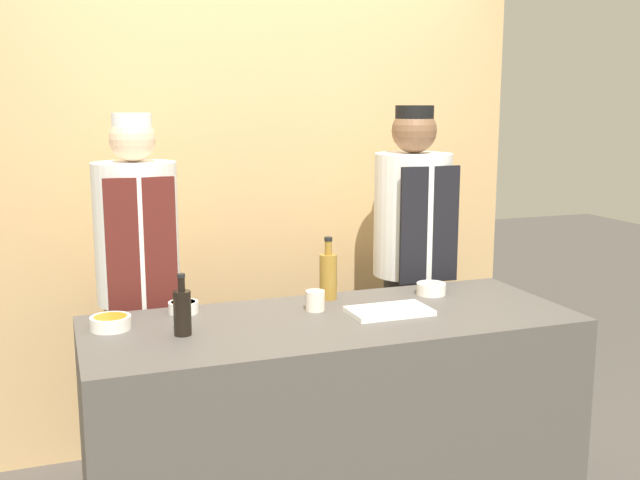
% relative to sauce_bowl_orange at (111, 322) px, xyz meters
% --- Properties ---
extents(cabinet_wall, '(2.78, 0.18, 2.40)m').
position_rel_sauce_bowl_orange_xyz_m(cabinet_wall, '(0.82, 0.99, 0.25)').
color(cabinet_wall, tan).
rests_on(cabinet_wall, ground_plane).
extents(counter, '(1.88, 0.74, 0.92)m').
position_rel_sauce_bowl_orange_xyz_m(counter, '(0.82, -0.14, -0.49)').
color(counter, '#514C47').
rests_on(counter, ground_plane).
extents(sauce_bowl_orange, '(0.15, 0.15, 0.05)m').
position_rel_sauce_bowl_orange_xyz_m(sauce_bowl_orange, '(0.00, 0.00, 0.00)').
color(sauce_bowl_orange, white).
rests_on(sauce_bowl_orange, counter).
extents(sauce_bowl_purple, '(0.12, 0.12, 0.05)m').
position_rel_sauce_bowl_orange_xyz_m(sauce_bowl_purple, '(1.34, 0.05, 0.00)').
color(sauce_bowl_purple, white).
rests_on(sauce_bowl_purple, counter).
extents(sauce_bowl_white, '(0.12, 0.12, 0.05)m').
position_rel_sauce_bowl_orange_xyz_m(sauce_bowl_white, '(0.29, 0.13, -0.00)').
color(sauce_bowl_white, white).
rests_on(sauce_bowl_white, counter).
extents(cutting_board, '(0.32, 0.19, 0.02)m').
position_rel_sauce_bowl_orange_xyz_m(cutting_board, '(1.05, -0.16, -0.02)').
color(cutting_board, white).
rests_on(cutting_board, counter).
extents(bottle_soy, '(0.06, 0.06, 0.22)m').
position_rel_sauce_bowl_orange_xyz_m(bottle_soy, '(0.24, -0.16, 0.06)').
color(bottle_soy, black).
rests_on(bottle_soy, counter).
extents(bottle_vinegar, '(0.07, 0.07, 0.27)m').
position_rel_sauce_bowl_orange_xyz_m(bottle_vinegar, '(0.90, 0.13, 0.08)').
color(bottle_vinegar, olive).
rests_on(bottle_vinegar, counter).
extents(cup_cream, '(0.08, 0.08, 0.08)m').
position_rel_sauce_bowl_orange_xyz_m(cup_cream, '(0.79, -0.02, 0.01)').
color(cup_cream, silver).
rests_on(cup_cream, counter).
extents(chef_left, '(0.36, 0.36, 1.70)m').
position_rel_sauce_bowl_orange_xyz_m(chef_left, '(0.16, 0.50, -0.03)').
color(chef_left, '#28282D').
rests_on(chef_left, ground_plane).
extents(chef_right, '(0.37, 0.37, 1.73)m').
position_rel_sauce_bowl_orange_xyz_m(chef_right, '(1.47, 0.50, -0.02)').
color(chef_right, '#28282D').
rests_on(chef_right, ground_plane).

